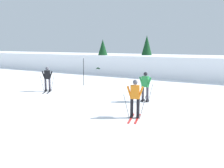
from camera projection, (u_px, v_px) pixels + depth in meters
ground_plane at (39, 112)px, 12.76m from camera, size 120.00×120.00×0.00m
far_snow_ridge at (172, 65)px, 28.21m from camera, size 80.00×7.26×2.10m
skier_green at (145, 85)px, 14.88m from camera, size 1.00×1.60×1.71m
skier_black at (47, 78)px, 18.29m from camera, size 1.20×1.53×1.71m
skier_orange at (135, 97)px, 11.59m from camera, size 0.96×1.63×1.71m
trail_marker_pole at (84, 72)px, 20.99m from camera, size 0.05×0.05×2.16m
conifer_far_left at (147, 51)px, 29.46m from camera, size 1.88×1.88×4.31m
conifer_far_right at (103, 54)px, 29.51m from camera, size 1.94×1.94×3.85m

